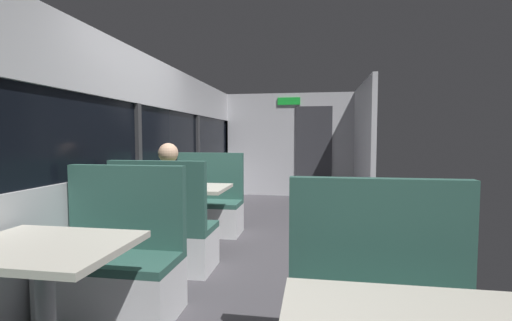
{
  "coord_description": "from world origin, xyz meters",
  "views": [
    {
      "loc": [
        0.55,
        -3.76,
        1.32
      ],
      "look_at": [
        -0.42,
        2.19,
        0.92
      ],
      "focal_mm": 24.78,
      "sensor_mm": 36.0,
      "label": 1
    }
  ],
  "objects_px": {
    "dining_table_near_window": "(44,262)",
    "bench_mid_window_facing_entry": "(207,209)",
    "bench_near_window_facing_entry": "(116,270)",
    "dining_table_mid_window": "(189,195)",
    "bench_mid_window_facing_end": "(165,237)",
    "coffee_cup_primary": "(201,182)",
    "seated_passenger": "(168,215)"
  },
  "relations": [
    {
      "from": "dining_table_near_window",
      "to": "dining_table_mid_window",
      "type": "xyz_separation_m",
      "value": [
        0.0,
        2.28,
        0.0
      ]
    },
    {
      "from": "bench_near_window_facing_entry",
      "to": "coffee_cup_primary",
      "type": "relative_size",
      "value": 12.22
    },
    {
      "from": "dining_table_mid_window",
      "to": "bench_mid_window_facing_end",
      "type": "xyz_separation_m",
      "value": [
        0.0,
        -0.7,
        -0.31
      ]
    },
    {
      "from": "dining_table_mid_window",
      "to": "bench_near_window_facing_entry",
      "type": "bearing_deg",
      "value": -90.0
    },
    {
      "from": "dining_table_near_window",
      "to": "bench_near_window_facing_entry",
      "type": "xyz_separation_m",
      "value": [
        0.0,
        0.7,
        -0.31
      ]
    },
    {
      "from": "dining_table_near_window",
      "to": "coffee_cup_primary",
      "type": "relative_size",
      "value": 10.0
    },
    {
      "from": "bench_mid_window_facing_end",
      "to": "bench_mid_window_facing_entry",
      "type": "bearing_deg",
      "value": 90.0
    },
    {
      "from": "dining_table_near_window",
      "to": "bench_mid_window_facing_end",
      "type": "xyz_separation_m",
      "value": [
        0.0,
        1.58,
        -0.31
      ]
    },
    {
      "from": "bench_near_window_facing_entry",
      "to": "bench_mid_window_facing_entry",
      "type": "height_order",
      "value": "same"
    },
    {
      "from": "dining_table_mid_window",
      "to": "coffee_cup_primary",
      "type": "relative_size",
      "value": 10.0
    },
    {
      "from": "bench_near_window_facing_entry",
      "to": "bench_mid_window_facing_entry",
      "type": "bearing_deg",
      "value": 90.0
    },
    {
      "from": "seated_passenger",
      "to": "coffee_cup_primary",
      "type": "bearing_deg",
      "value": 80.2
    },
    {
      "from": "coffee_cup_primary",
      "to": "dining_table_mid_window",
      "type": "bearing_deg",
      "value": -150.85
    },
    {
      "from": "seated_passenger",
      "to": "coffee_cup_primary",
      "type": "relative_size",
      "value": 14.0
    },
    {
      "from": "bench_mid_window_facing_entry",
      "to": "dining_table_mid_window",
      "type": "bearing_deg",
      "value": -90.0
    },
    {
      "from": "bench_mid_window_facing_end",
      "to": "bench_mid_window_facing_entry",
      "type": "relative_size",
      "value": 1.0
    },
    {
      "from": "bench_near_window_facing_entry",
      "to": "seated_passenger",
      "type": "bearing_deg",
      "value": 90.0
    },
    {
      "from": "dining_table_mid_window",
      "to": "bench_mid_window_facing_entry",
      "type": "xyz_separation_m",
      "value": [
        0.0,
        0.7,
        -0.31
      ]
    },
    {
      "from": "bench_near_window_facing_entry",
      "to": "dining_table_mid_window",
      "type": "bearing_deg",
      "value": 90.0
    },
    {
      "from": "coffee_cup_primary",
      "to": "bench_mid_window_facing_entry",
      "type": "bearing_deg",
      "value": 100.73
    },
    {
      "from": "dining_table_near_window",
      "to": "bench_near_window_facing_entry",
      "type": "bearing_deg",
      "value": 90.0
    },
    {
      "from": "dining_table_mid_window",
      "to": "coffee_cup_primary",
      "type": "height_order",
      "value": "coffee_cup_primary"
    },
    {
      "from": "bench_near_window_facing_entry",
      "to": "bench_mid_window_facing_end",
      "type": "distance_m",
      "value": 0.88
    },
    {
      "from": "bench_mid_window_facing_end",
      "to": "seated_passenger",
      "type": "distance_m",
      "value": 0.22
    },
    {
      "from": "bench_mid_window_facing_end",
      "to": "dining_table_mid_window",
      "type": "bearing_deg",
      "value": 90.0
    },
    {
      "from": "seated_passenger",
      "to": "bench_mid_window_facing_end",
      "type": "bearing_deg",
      "value": -90.0
    },
    {
      "from": "bench_near_window_facing_entry",
      "to": "dining_table_near_window",
      "type": "bearing_deg",
      "value": -90.0
    },
    {
      "from": "dining_table_near_window",
      "to": "bench_mid_window_facing_entry",
      "type": "xyz_separation_m",
      "value": [
        0.0,
        2.98,
        -0.31
      ]
    },
    {
      "from": "dining_table_near_window",
      "to": "seated_passenger",
      "type": "distance_m",
      "value": 1.65
    },
    {
      "from": "bench_near_window_facing_entry",
      "to": "coffee_cup_primary",
      "type": "xyz_separation_m",
      "value": [
        0.12,
        1.65,
        0.46
      ]
    },
    {
      "from": "bench_mid_window_facing_entry",
      "to": "bench_mid_window_facing_end",
      "type": "bearing_deg",
      "value": -90.0
    },
    {
      "from": "bench_near_window_facing_entry",
      "to": "dining_table_mid_window",
      "type": "relative_size",
      "value": 1.22
    }
  ]
}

